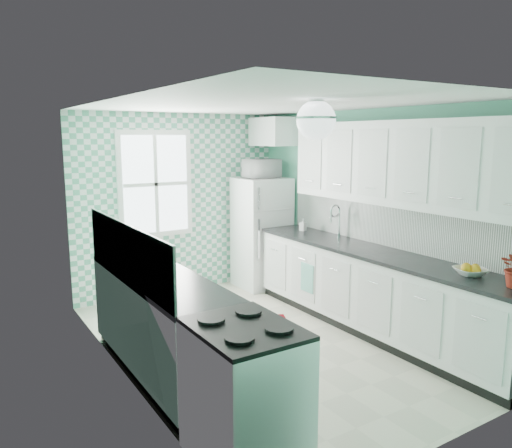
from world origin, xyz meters
TOP-DOWN VIEW (x-y plane):
  - floor at (0.00, 0.00)m, footprint 3.00×4.40m
  - ceiling at (0.00, 0.00)m, footprint 3.00×4.40m
  - wall_back at (0.00, 2.21)m, footprint 3.00×0.02m
  - wall_front at (0.00, -2.21)m, footprint 3.00×0.02m
  - wall_left at (-1.51, 0.00)m, footprint 0.02×4.40m
  - wall_right at (1.51, 0.00)m, footprint 0.02×4.40m
  - accent_wall at (0.00, 2.19)m, footprint 3.00×0.01m
  - window at (-0.35, 2.16)m, footprint 1.04×0.05m
  - backsplash_right at (1.49, -0.40)m, footprint 0.02×3.60m
  - backsplash_left at (-1.49, -0.07)m, footprint 0.02×2.15m
  - upper_cabinets_right at (1.33, -0.60)m, footprint 0.33×3.20m
  - upper_cabinet_fridge at (1.30, 1.83)m, footprint 0.40×0.74m
  - ceiling_light at (0.00, -0.80)m, footprint 0.34×0.34m
  - base_cabinets_right at (1.20, -0.40)m, footprint 0.60×3.60m
  - countertop_right at (1.19, -0.40)m, footprint 0.63×3.60m
  - base_cabinets_left at (-1.20, -0.07)m, footprint 0.60×2.15m
  - countertop_left at (-1.19, -0.07)m, footprint 0.63×2.15m
  - fridge at (1.11, 1.77)m, footprint 0.69×0.69m
  - stove at (-1.20, -1.59)m, footprint 0.63×0.79m
  - sink at (1.20, 0.42)m, footprint 0.54×0.45m
  - rug at (0.18, 0.28)m, footprint 0.94×1.08m
  - dish_towel at (0.89, 0.41)m, footprint 0.06×0.23m
  - fruit_bowl at (1.20, -1.57)m, footprint 0.35×0.35m
  - soap_bottle at (1.25, 0.97)m, footprint 0.09×0.09m
  - microwave at (1.11, 1.78)m, footprint 0.49×0.34m

SIDE VIEW (x-z plane):
  - floor at x=0.00m, z-range -0.02..0.00m
  - rug at x=0.18m, z-range 0.00..0.02m
  - base_cabinets_right at x=1.20m, z-range 0.00..0.90m
  - base_cabinets_left at x=-1.20m, z-range 0.00..0.90m
  - dish_towel at x=0.89m, z-range 0.30..0.66m
  - stove at x=-1.20m, z-range 0.02..0.97m
  - fridge at x=1.11m, z-range 0.00..1.60m
  - countertop_right at x=1.19m, z-range 0.90..0.94m
  - countertop_left at x=-1.19m, z-range 0.90..0.94m
  - sink at x=1.20m, z-range 0.66..1.20m
  - fruit_bowl at x=1.20m, z-range 0.94..1.01m
  - soap_bottle at x=1.25m, z-range 0.94..1.10m
  - backsplash_right at x=1.49m, z-range 0.94..1.45m
  - backsplash_left at x=-1.49m, z-range 0.94..1.45m
  - wall_back at x=0.00m, z-range 0.00..2.50m
  - wall_front at x=0.00m, z-range 0.00..2.50m
  - wall_left at x=-1.51m, z-range 0.00..2.50m
  - wall_right at x=1.51m, z-range 0.00..2.50m
  - accent_wall at x=0.00m, z-range 0.00..2.50m
  - window at x=-0.35m, z-range 0.83..2.27m
  - microwave at x=1.11m, z-range 1.60..1.86m
  - upper_cabinets_right at x=1.33m, z-range 1.45..2.35m
  - upper_cabinet_fridge at x=1.30m, z-range 2.05..2.45m
  - ceiling_light at x=0.00m, z-range 2.15..2.50m
  - ceiling at x=0.00m, z-range 2.50..2.52m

